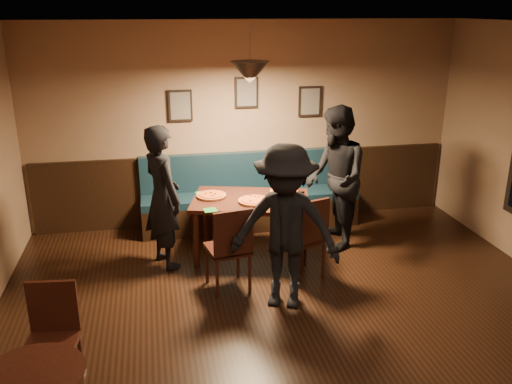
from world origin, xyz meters
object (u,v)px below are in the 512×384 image
Objects in this scene: chair_near_left at (228,247)px; cafe_chair_far at (50,343)px; diner_right at (335,179)px; chair_near_right at (302,236)px; booth_bench at (250,193)px; tabasco_bottle at (298,194)px; diner_front at (285,228)px; diner_left at (163,197)px; soda_glass at (301,197)px; dining_table at (251,227)px.

cafe_chair_far is (-1.61, -1.42, -0.04)m from chair_near_left.
diner_right is at bearing -137.40° from cafe_chair_far.
chair_near_right is (0.86, 0.13, 0.00)m from chair_near_left.
tabasco_bottle is (0.40, -1.02, 0.30)m from booth_bench.
diner_front is 2.38m from cafe_chair_far.
booth_bench is 1.76× the size of diner_left.
chair_near_left is 0.79m from diner_front.
diner_right reaches higher than tabasco_bottle.
soda_glass is at bearing -72.48° from booth_bench.
cafe_chair_far is (-2.01, -2.19, 0.07)m from dining_table.
booth_bench is 0.95m from dining_table.
diner_front is 15.62× the size of tabasco_bottle.
diner_right is at bearing 31.18° from chair_near_right.
soda_glass reaches higher than dining_table.
chair_near_right is 0.50m from soda_glass.
diner_front reaches higher than diner_left.
dining_table is 0.80m from chair_near_right.
booth_bench reaches higher than chair_near_left.
booth_bench is at bearing 60.63° from chair_near_left.
diner_front is (0.52, -0.46, 0.37)m from chair_near_left.
soda_glass is at bearing 58.99° from chair_near_right.
chair_near_right is 0.57× the size of diner_front.
chair_near_right is 5.97× the size of soda_glass.
diner_left is 2.38m from cafe_chair_far.
diner_right is 1.06× the size of diner_front.
booth_bench is at bearing 107.52° from soda_glass.
tabasco_bottle is at bearing 85.68° from soda_glass.
diner_right is (0.93, -0.85, 0.41)m from booth_bench.
tabasco_bottle is at bearing -115.84° from diner_left.
chair_near_right is at bearing -38.76° from dining_table.
diner_front is (1.17, -1.17, 0.00)m from diner_left.
dining_table is (-0.17, -0.92, -0.13)m from booth_bench.
diner_left is 1.91× the size of cafe_chair_far.
soda_glass is at bearing -94.32° from tabasco_bottle.
tabasco_bottle is 0.12× the size of cafe_chair_far.
diner_front is at bearing -69.16° from dining_table.
soda_glass is at bearing -12.55° from dining_table.
diner_left reaches higher than cafe_chair_far.
chair_near_right is at bearing -37.18° from diner_right.
diner_left reaches higher than tabasco_bottle.
diner_front reaches higher than booth_bench.
chair_near_left reaches higher than tabasco_bottle.
diner_right is (1.50, 0.84, 0.42)m from chair_near_left.
cafe_chair_far is at bearing 131.36° from diner_left.
diner_left is at bearing -162.23° from dining_table.
booth_bench is 1.75× the size of diner_front.
diner_front reaches higher than chair_near_left.
soda_glass is (0.95, 0.48, 0.34)m from chair_near_left.
diner_front is at bearing -91.22° from booth_bench.
chair_near_left is 1.77m from diner_right.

